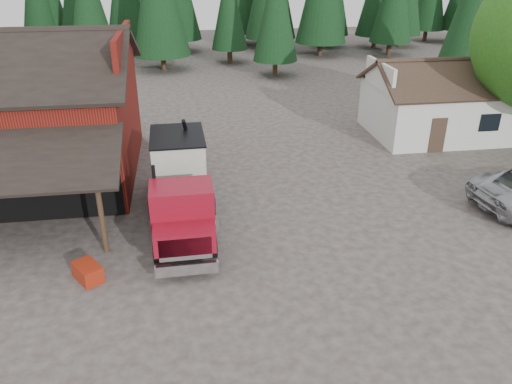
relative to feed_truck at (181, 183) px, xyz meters
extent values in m
plane|color=#3F3631|center=(2.70, -4.03, -1.80)|extent=(120.00, 120.00, 0.00)
cube|color=maroon|center=(-8.30, 5.97, 0.70)|extent=(12.00, 10.00, 5.00)
cube|color=black|center=(-8.30, 8.47, 4.20)|extent=(12.80, 5.53, 2.35)
cube|color=maroon|center=(-2.30, 5.97, 4.20)|extent=(0.25, 7.00, 2.00)
cylinder|color=#382619|center=(-2.90, -1.93, -0.40)|extent=(0.20, 0.20, 2.80)
cube|color=silver|center=(15.70, 8.97, -0.30)|extent=(8.00, 6.00, 3.00)
cube|color=#38281E|center=(15.70, 7.47, 1.95)|extent=(8.60, 3.42, 1.80)
cube|color=#38281E|center=(15.70, 10.47, 1.95)|extent=(8.60, 3.42, 1.80)
cube|color=silver|center=(11.70, 8.97, 1.95)|extent=(0.20, 4.20, 1.50)
cube|color=silver|center=(19.70, 8.97, 1.95)|extent=(0.20, 4.20, 1.50)
cube|color=#38281E|center=(14.20, 5.95, -0.80)|extent=(0.90, 0.06, 2.00)
cube|color=black|center=(17.20, 5.95, -0.20)|extent=(1.20, 0.06, 1.00)
cylinder|color=#382619|center=(8.70, 25.97, -1.00)|extent=(0.44, 0.44, 1.60)
cone|color=black|center=(8.70, 25.97, 4.10)|extent=(3.96, 3.96, 9.00)
cylinder|color=#382619|center=(24.70, 21.97, -1.00)|extent=(0.44, 0.44, 1.60)
cylinder|color=#382619|center=(-1.30, 29.97, -1.00)|extent=(0.44, 0.44, 1.60)
cylinder|color=black|center=(-0.93, -2.85, -1.29)|extent=(0.35, 1.03, 1.03)
cylinder|color=black|center=(1.03, -2.81, -1.29)|extent=(0.35, 1.03, 1.03)
cylinder|color=black|center=(-1.02, 1.64, -1.29)|extent=(0.35, 1.03, 1.03)
cylinder|color=black|center=(0.94, 1.68, -1.29)|extent=(0.35, 1.03, 1.03)
cylinder|color=black|center=(-1.05, 2.95, -1.29)|extent=(0.35, 1.03, 1.03)
cylinder|color=black|center=(0.92, 2.98, -1.29)|extent=(0.35, 1.03, 1.03)
cube|color=black|center=(-0.01, 0.16, -0.92)|extent=(1.19, 8.06, 0.37)
cube|color=silver|center=(0.08, -4.28, -1.29)|extent=(2.15, 0.21, 0.42)
cube|color=silver|center=(0.07, -4.19, -0.54)|extent=(1.78, 0.13, 0.84)
cube|color=maroon|center=(0.06, -3.63, -0.40)|extent=(2.13, 1.26, 0.79)
cube|color=maroon|center=(0.04, -2.41, 0.11)|extent=(2.27, 1.63, 1.73)
cube|color=black|center=(0.05, -3.16, 0.39)|extent=(1.96, 0.11, 0.84)
cylinder|color=black|center=(-0.91, -1.59, 0.63)|extent=(0.13, 0.13, 1.68)
cube|color=black|center=(0.02, -1.48, 0.07)|extent=(2.29, 0.16, 1.50)
cube|color=black|center=(-0.04, 1.47, -0.66)|extent=(2.49, 5.47, 0.15)
cube|color=beige|center=(-0.04, 1.47, 0.72)|extent=(2.21, 3.13, 1.50)
cone|color=beige|center=(-0.04, 1.47, -0.21)|extent=(2.10, 2.10, 0.65)
cube|color=black|center=(-0.04, 1.47, 1.49)|extent=(2.31, 3.22, 0.07)
cylinder|color=black|center=(0.50, 2.79, 0.63)|extent=(0.66, 2.05, 2.85)
cube|color=maroon|center=(-0.64, 3.70, -0.40)|extent=(0.58, 0.76, 0.42)
cylinder|color=silver|center=(1.10, -1.78, -1.01)|extent=(0.54, 0.95, 0.52)
cube|color=maroon|center=(-3.30, -3.65, -1.50)|extent=(1.20, 1.30, 0.60)
camera|label=1|loc=(0.33, -18.56, 8.47)|focal=35.00mm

